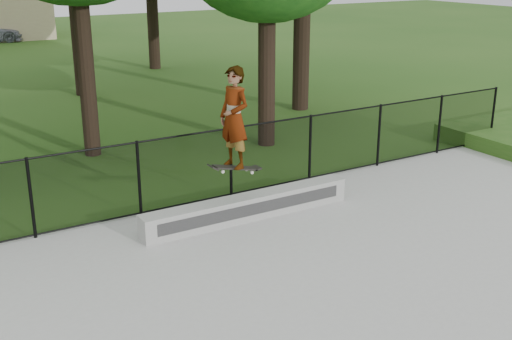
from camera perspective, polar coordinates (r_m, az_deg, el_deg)
name	(u,v)px	position (r m, az deg, el deg)	size (l,w,h in m)	color
ground	(443,334)	(9.27, 16.33, -13.80)	(100.00, 100.00, 0.00)	#275116
concrete_slab	(444,332)	(9.26, 16.35, -13.64)	(14.00, 12.00, 0.06)	#A8A7A3
grind_ledge	(248,207)	(12.25, -0.68, -3.30)	(4.34, 0.40, 0.46)	#ABABA6
skater_airborne	(234,119)	(11.30, -1.95, 4.54)	(0.83, 0.74, 1.99)	black
chainlink_fence	(231,162)	(13.19, -2.25, 0.71)	(16.06, 0.06, 1.50)	black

